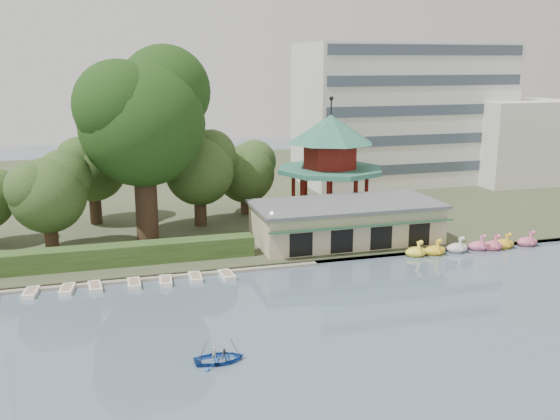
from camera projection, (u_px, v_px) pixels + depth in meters
name	position (u px, v px, depth m)	size (l,w,h in m)	color
ground_plane	(329.00, 353.00, 39.39)	(220.00, 220.00, 0.00)	slate
shore	(200.00, 190.00, 87.92)	(220.00, 70.00, 0.40)	#424930
embankment	(261.00, 266.00, 55.52)	(220.00, 0.60, 0.30)	gray
dock	(122.00, 280.00, 52.19)	(34.00, 1.60, 0.24)	gray
boathouse	(346.00, 222.00, 62.07)	(18.60, 9.39, 3.90)	#C5B491
pavilion	(330.00, 156.00, 70.78)	(12.40, 12.40, 13.50)	#C5B491
office_building	(421.00, 118.00, 91.72)	(38.00, 18.00, 20.00)	silver
hedge	(85.00, 258.00, 54.19)	(30.00, 2.00, 1.80)	#355021
lamp_post	(272.00, 226.00, 56.77)	(0.36, 0.36, 4.28)	black
big_tree	(143.00, 113.00, 60.32)	(13.47, 12.55, 19.22)	#3A281C
small_trees	(122.00, 176.00, 64.78)	(39.62, 17.31, 10.54)	#3A281C
swan_boats	(474.00, 247.00, 60.50)	(14.49, 2.12, 1.92)	#FFEC3C
moored_rowboats	(82.00, 288.00, 50.02)	(24.86, 2.70, 0.36)	white
rowboat_with_passengers	(219.00, 355.00, 38.07)	(4.36, 3.12, 2.01)	#1E50AC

